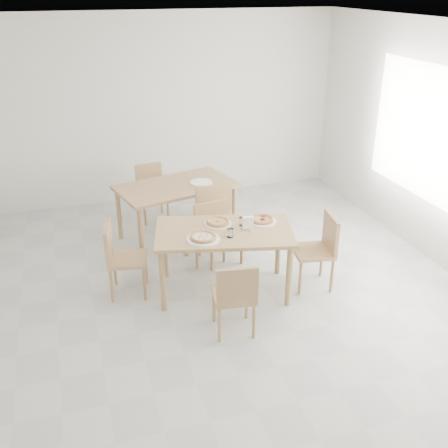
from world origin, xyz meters
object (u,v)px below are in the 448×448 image
object	(u,v)px
main_table	(224,238)
pizza_margherita	(218,222)
pizza_mushroom	(203,237)
chair_west	(120,255)
second_table	(176,191)
tumbler_a	(242,221)
tumbler_b	(230,233)
plate_empty	(201,182)
plate_mushroom	(203,239)
chair_north	(218,218)
chair_south	(235,294)
napkin_holder	(248,223)
pizza_pepperoni	(262,219)
chair_back_s	(207,226)
plate_margherita	(218,224)
plate_pepperoni	(262,221)
chair_east	(320,246)
chair_back_n	(151,188)

from	to	relation	value
main_table	pizza_margherita	bearing A→B (deg)	110.95
pizza_mushroom	main_table	bearing A→B (deg)	28.65
chair_west	second_table	distance (m)	1.50
tumbler_a	tumbler_b	distance (m)	0.32
chair_west	plate_empty	bearing A→B (deg)	-34.53
plate_mushroom	tumbler_a	xyz separation A→B (m)	(0.50, 0.22, 0.04)
chair_north	tumbler_b	bearing A→B (deg)	-105.16
chair_south	napkin_holder	bearing A→B (deg)	-109.83
pizza_pepperoni	chair_back_s	bearing A→B (deg)	126.54
chair_south	second_table	bearing A→B (deg)	-80.85
tumbler_a	chair_back_s	xyz separation A→B (m)	(-0.22, 0.63, -0.31)
plate_margherita	pizza_mushroom	size ratio (longest dim) A/B	0.90
plate_margherita	chair_back_s	world-z (taller)	chair_back_s
chair_west	pizza_margherita	xyz separation A→B (m)	(1.07, -0.13, 0.30)
plate_margherita	tumbler_a	xyz separation A→B (m)	(0.25, -0.09, 0.04)
chair_north	pizza_mushroom	distance (m)	1.05
chair_north	chair_west	world-z (taller)	chair_north
plate_mushroom	plate_pepperoni	distance (m)	0.77
napkin_holder	plate_mushroom	bearing A→B (deg)	-159.68
main_table	tumbler_b	size ratio (longest dim) A/B	17.73
main_table	chair_south	world-z (taller)	chair_south
chair_north	plate_empty	xyz separation A→B (m)	(-0.02, 0.68, 0.22)
second_table	plate_empty	world-z (taller)	plate_empty
chair_south	chair_west	xyz separation A→B (m)	(-0.95, 1.09, 0.02)
tumbler_a	second_table	bearing A→B (deg)	106.35
plate_pepperoni	tumbler_b	xyz separation A→B (m)	(-0.45, -0.24, 0.04)
pizza_pepperoni	chair_back_s	size ratio (longest dim) A/B	0.36
pizza_mushroom	tumbler_a	world-z (taller)	tumbler_a
pizza_margherita	pizza_mushroom	size ratio (longest dim) A/B	1.00
main_table	chair_east	xyz separation A→B (m)	(1.06, -0.19, -0.17)
plate_mushroom	plate_empty	size ratio (longest dim) A/B	1.19
chair_north	plate_empty	bearing A→B (deg)	85.35
plate_mushroom	chair_back_n	bearing A→B (deg)	93.01
chair_west	tumbler_a	xyz separation A→B (m)	(1.32, -0.23, 0.31)
plate_mushroom	chair_north	bearing A→B (deg)	64.94
chair_south	chair_north	xyz separation A→B (m)	(0.30, 1.57, 0.07)
tumbler_b	plate_empty	bearing A→B (deg)	85.51
chair_west	plate_empty	xyz separation A→B (m)	(1.23, 1.16, 0.28)
chair_back_n	plate_empty	world-z (taller)	chair_back_n
chair_south	tumbler_b	distance (m)	0.72
plate_pepperoni	pizza_mushroom	size ratio (longest dim) A/B	0.94
chair_back_s	plate_empty	size ratio (longest dim) A/B	2.91
pizza_margherita	tumbler_a	size ratio (longest dim) A/B	3.61
tumbler_b	second_table	size ratio (longest dim) A/B	0.05
pizza_mushroom	second_table	distance (m)	1.64
chair_back_s	chair_back_n	size ratio (longest dim) A/B	1.06
chair_west	napkin_holder	distance (m)	1.42
tumbler_a	chair_east	bearing A→B (deg)	-17.34
chair_west	pizza_margherita	distance (m)	1.12
chair_west	chair_east	xyz separation A→B (m)	(2.15, -0.49, 0.01)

